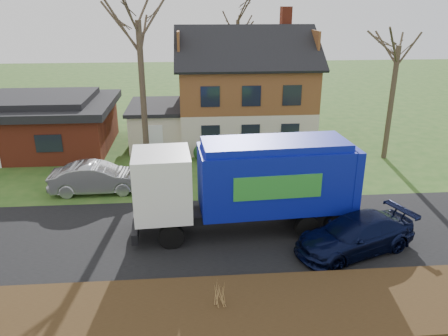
{
  "coord_description": "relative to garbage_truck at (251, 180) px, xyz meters",
  "views": [
    {
      "loc": [
        -1.91,
        -16.83,
        9.5
      ],
      "look_at": [
        -0.36,
        2.5,
        2.14
      ],
      "focal_mm": 35.0,
      "sensor_mm": 36.0,
      "label": 1
    }
  ],
  "objects": [
    {
      "name": "tree_back",
      "position": [
        1.78,
        21.68,
        6.83
      ],
      "size": [
        3.48,
        3.48,
        11.04
      ],
      "color": "#3B2E23",
      "rests_on": "ground"
    },
    {
      "name": "road",
      "position": [
        -0.62,
        -0.31,
        -2.36
      ],
      "size": [
        80.0,
        7.0,
        0.02
      ],
      "primitive_type": "cube",
      "color": "black",
      "rests_on": "ground"
    },
    {
      "name": "ground",
      "position": [
        -0.62,
        -0.31,
        -2.37
      ],
      "size": [
        120.0,
        120.0,
        0.0
      ],
      "primitive_type": "plane",
      "color": "#2A501A",
      "rests_on": "ground"
    },
    {
      "name": "grass_clump_mid",
      "position": [
        -1.7,
        -5.44,
        -1.65
      ],
      "size": [
        0.3,
        0.25,
        0.85
      ],
      "color": "#A07B46",
      "rests_on": "mulch_verge"
    },
    {
      "name": "garbage_truck",
      "position": [
        0.0,
        0.0,
        0.0
      ],
      "size": [
        9.73,
        3.16,
        4.11
      ],
      "rotation": [
        0.0,
        0.0,
        0.06
      ],
      "color": "black",
      "rests_on": "ground"
    },
    {
      "name": "navy_wagon",
      "position": [
        4.0,
        -2.11,
        -1.62
      ],
      "size": [
        5.54,
        3.73,
        1.49
      ],
      "primitive_type": "imported",
      "rotation": [
        0.0,
        0.0,
        -1.22
      ],
      "color": "black",
      "rests_on": "ground"
    },
    {
      "name": "silver_sedan",
      "position": [
        -7.53,
        4.78,
        -1.57
      ],
      "size": [
        4.89,
        1.81,
        1.6
      ],
      "primitive_type": "imported",
      "rotation": [
        0.0,
        0.0,
        1.6
      ],
      "color": "#929599",
      "rests_on": "ground"
    },
    {
      "name": "main_house",
      "position": [
        0.87,
        13.6,
        1.66
      ],
      "size": [
        12.95,
        8.95,
        9.26
      ],
      "color": "beige",
      "rests_on": "ground"
    },
    {
      "name": "mulch_verge",
      "position": [
        -0.62,
        -5.61,
        -2.22
      ],
      "size": [
        80.0,
        3.5,
        0.3
      ],
      "primitive_type": "cube",
      "color": "#301F10",
      "rests_on": "ground"
    },
    {
      "name": "tree_front_east",
      "position": [
        10.07,
        8.89,
        5.89
      ],
      "size": [
        3.66,
        3.66,
        10.16
      ],
      "color": "#473A2A",
      "rests_on": "ground"
    },
    {
      "name": "ranch_house",
      "position": [
        -12.62,
        12.69,
        -0.56
      ],
      "size": [
        9.8,
        8.2,
        3.7
      ],
      "color": "maroon",
      "rests_on": "ground"
    }
  ]
}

